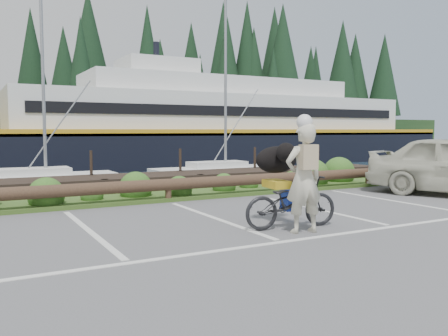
{
  "coord_description": "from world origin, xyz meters",
  "views": [
    {
      "loc": [
        -4.52,
        -6.68,
        1.85
      ],
      "look_at": [
        -0.08,
        1.46,
        1.1
      ],
      "focal_mm": 38.0,
      "sensor_mm": 36.0,
      "label": 1
    }
  ],
  "objects": [
    {
      "name": "ground",
      "position": [
        0.0,
        0.0,
        0.0
      ],
      "size": [
        72.0,
        72.0,
        0.0
      ],
      "primitive_type": "plane",
      "color": "#535355"
    },
    {
      "name": "harbor_backdrop",
      "position": [
        0.39,
        78.47,
        -0.0
      ],
      "size": [
        170.0,
        160.0,
        30.0
      ],
      "color": "#1A3340",
      "rests_on": "ground"
    },
    {
      "name": "vegetation_strip",
      "position": [
        0.0,
        5.3,
        0.05
      ],
      "size": [
        34.0,
        1.6,
        0.1
      ],
      "primitive_type": "cube",
      "color": "#3D5B21",
      "rests_on": "ground"
    },
    {
      "name": "log_rail",
      "position": [
        0.0,
        4.6,
        0.0
      ],
      "size": [
        32.0,
        0.3,
        0.6
      ],
      "primitive_type": null,
      "color": "#443021",
      "rests_on": "ground"
    },
    {
      "name": "bicycle",
      "position": [
        0.81,
        0.45,
        0.5
      ],
      "size": [
        1.95,
        0.89,
        0.99
      ],
      "primitive_type": "imported",
      "rotation": [
        0.0,
        0.0,
        1.45
      ],
      "color": "black",
      "rests_on": "ground"
    },
    {
      "name": "cyclist",
      "position": [
        0.76,
        0.02,
        0.98
      ],
      "size": [
        0.77,
        0.56,
        1.96
      ],
      "primitive_type": "imported",
      "rotation": [
        0.0,
        0.0,
        3.02
      ],
      "color": "beige",
      "rests_on": "ground"
    },
    {
      "name": "dog",
      "position": [
        0.89,
        1.05,
        1.26
      ],
      "size": [
        0.57,
        0.98,
        0.54
      ],
      "primitive_type": "ellipsoid",
      "rotation": [
        0.0,
        0.0,
        1.45
      ],
      "color": "black",
      "rests_on": "bicycle"
    }
  ]
}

